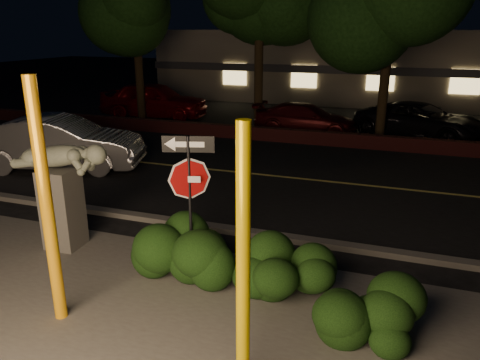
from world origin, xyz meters
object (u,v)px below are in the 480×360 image
object	(u,v)px
yellow_pole_right	(243,266)
sculpture	(61,184)
signpost	(189,179)
parked_car_dark	(420,121)
parked_car_darkred	(306,119)
silver_sedan	(60,143)
yellow_pole_left	(47,206)
parked_car_red	(154,100)

from	to	relation	value
yellow_pole_right	sculpture	world-z (taller)	yellow_pole_right
signpost	parked_car_dark	size ratio (longest dim) A/B	0.51
yellow_pole_right	parked_car_darkred	xyz separation A→B (m)	(-2.20, 14.25, -1.02)
silver_sedan	parked_car_dark	bearing A→B (deg)	-69.08
parked_car_dark	sculpture	bearing A→B (deg)	173.06
signpost	silver_sedan	distance (m)	8.03
yellow_pole_left	yellow_pole_right	size ratio (longest dim) A/B	1.10
yellow_pole_right	silver_sedan	world-z (taller)	yellow_pole_right
yellow_pole_left	parked_car_darkred	size ratio (longest dim) A/B	0.85
signpost	sculpture	distance (m)	2.84
silver_sedan	parked_car_dark	world-z (taller)	silver_sedan
silver_sedan	parked_car_red	size ratio (longest dim) A/B	0.97
signpost	sculpture	size ratio (longest dim) A/B	1.17
yellow_pole_right	parked_car_dark	xyz separation A→B (m)	(2.17, 14.90, -0.95)
yellow_pole_right	signpost	size ratio (longest dim) A/B	1.31
sculpture	signpost	bearing A→B (deg)	-8.01
parked_car_dark	signpost	bearing A→B (deg)	-175.77
signpost	sculpture	world-z (taller)	signpost
yellow_pole_right	sculpture	xyz separation A→B (m)	(-4.47, 2.43, -0.31)
parked_car_red	parked_car_dark	distance (m)	11.88
sculpture	parked_car_darkred	distance (m)	12.05
signpost	sculpture	xyz separation A→B (m)	(-2.79, 0.23, -0.46)
parked_car_red	parked_car_darkred	bearing A→B (deg)	-102.72
silver_sedan	parked_car_red	distance (m)	8.60
silver_sedan	parked_car_red	world-z (taller)	parked_car_red
signpost	parked_car_red	size ratio (longest dim) A/B	0.49
silver_sedan	signpost	bearing A→B (deg)	-142.41
silver_sedan	yellow_pole_right	bearing A→B (deg)	-146.84
silver_sedan	parked_car_red	xyz separation A→B (m)	(-1.52, 8.46, 0.05)
yellow_pole_left	parked_car_darkred	xyz separation A→B (m)	(0.82, 13.81, -1.18)
parked_car_darkred	parked_car_dark	xyz separation A→B (m)	(4.37, 0.65, 0.07)
parked_car_red	parked_car_darkred	distance (m)	7.58
yellow_pole_left	signpost	size ratio (longest dim) A/B	1.43
yellow_pole_left	yellow_pole_right	xyz separation A→B (m)	(3.01, -0.44, -0.16)
yellow_pole_left	sculpture	bearing A→B (deg)	126.25
silver_sedan	parked_car_darkred	bearing A→B (deg)	-55.89
yellow_pole_left	parked_car_red	size ratio (longest dim) A/B	0.71
parked_car_red	parked_car_dark	xyz separation A→B (m)	(11.87, -0.38, -0.18)
yellow_pole_left	yellow_pole_right	bearing A→B (deg)	-8.25
parked_car_red	yellow_pole_left	bearing A→B (deg)	-160.66
sculpture	parked_car_darkred	xyz separation A→B (m)	(2.28, 11.82, -0.71)
yellow_pole_left	signpost	xyz separation A→B (m)	(1.33, 1.76, -0.01)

